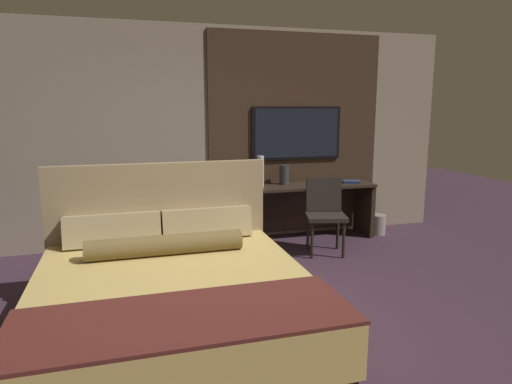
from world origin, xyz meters
TOP-DOWN VIEW (x-y plane):
  - ground_plane at (0.00, 0.00)m, footprint 16.00×16.00m
  - wall_back_tv_panel at (0.20, 2.59)m, footprint 7.20×0.09m
  - bed at (-0.55, -0.05)m, footprint 2.01×2.18m
  - desk at (1.44, 2.30)m, footprint 1.93×0.55m
  - tv at (1.44, 2.52)m, footprint 1.27×0.04m
  - desk_chair at (1.49, 1.68)m, footprint 0.57×0.57m
  - vase_tall at (0.84, 2.24)m, footprint 0.09×0.09m
  - vase_short at (1.21, 2.37)m, footprint 0.13×0.13m
  - book at (2.14, 2.22)m, footprint 0.26×0.22m
  - waste_bin at (2.55, 2.18)m, footprint 0.22×0.22m

SIDE VIEW (x-z plane):
  - ground_plane at x=0.00m, z-range 0.00..0.00m
  - waste_bin at x=2.55m, z-range 0.00..0.28m
  - bed at x=-0.55m, z-range -0.30..0.97m
  - desk at x=1.44m, z-range 0.14..0.89m
  - desk_chair at x=1.49m, z-range 0.09..1.01m
  - book at x=2.14m, z-range 0.75..0.78m
  - vase_short at x=1.21m, z-range 0.75..1.01m
  - vase_tall at x=0.84m, z-range 0.75..1.16m
  - wall_back_tv_panel at x=0.20m, z-range 0.00..2.80m
  - tv at x=1.44m, z-range 1.07..1.78m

